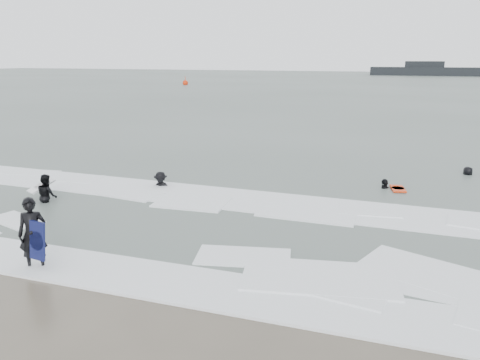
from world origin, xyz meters
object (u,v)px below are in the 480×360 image
(surfer_centre, at_px, (37,268))
(vessel_horizon, at_px, (424,70))
(buoy, at_px, (185,83))
(surfer_wading, at_px, (48,202))
(surfer_right_near, at_px, (385,189))
(surfer_breaker, at_px, (161,188))
(surfer_right_far, at_px, (467,176))

(surfer_centre, xyz_separation_m, vessel_horizon, (11.96, 131.85, 1.42))
(buoy, bearing_deg, surfer_wading, -68.00)
(vessel_horizon, bearing_deg, surfer_right_near, -91.92)
(surfer_breaker, distance_m, surfer_right_far, 13.55)
(surfer_right_far, bearing_deg, surfer_centre, 33.16)
(surfer_centre, height_order, surfer_right_far, surfer_centre)
(surfer_centre, bearing_deg, surfer_breaker, 65.30)
(vessel_horizon, bearing_deg, surfer_wading, -96.98)
(surfer_wading, bearing_deg, surfer_breaker, -104.09)
(surfer_centre, relative_size, surfer_right_far, 1.21)
(surfer_breaker, xyz_separation_m, surfer_right_far, (11.96, 6.36, 0.00))
(surfer_centre, bearing_deg, vessel_horizon, 54.90)
(surfer_right_near, bearing_deg, surfer_breaker, -40.95)
(surfer_breaker, xyz_separation_m, surfer_right_near, (8.58, 2.84, 0.00))
(surfer_wading, bearing_deg, surfer_right_near, -123.59)
(surfer_wading, relative_size, buoy, 0.98)
(surfer_wading, distance_m, surfer_breaker, 4.29)
(surfer_right_near, xyz_separation_m, buoy, (-38.37, 60.48, 0.42))
(surfer_wading, relative_size, vessel_horizon, 0.06)
(surfer_right_far, distance_m, buoy, 70.61)
(surfer_right_near, distance_m, buoy, 71.62)
(surfer_wading, relative_size, surfer_right_near, 1.02)
(surfer_wading, height_order, surfer_breaker, surfer_wading)
(surfer_breaker, distance_m, vessel_horizon, 124.83)
(surfer_breaker, height_order, buoy, buoy)
(surfer_right_far, bearing_deg, surfer_right_near, 28.12)
(vessel_horizon, bearing_deg, surfer_breaker, -95.82)
(surfer_centre, distance_m, surfer_right_near, 13.14)
(surfer_wading, bearing_deg, buoy, -38.99)
(surfer_right_far, bearing_deg, buoy, -71.86)
(buoy, distance_m, vessel_horizon, 74.21)
(surfer_centre, relative_size, surfer_wading, 1.16)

